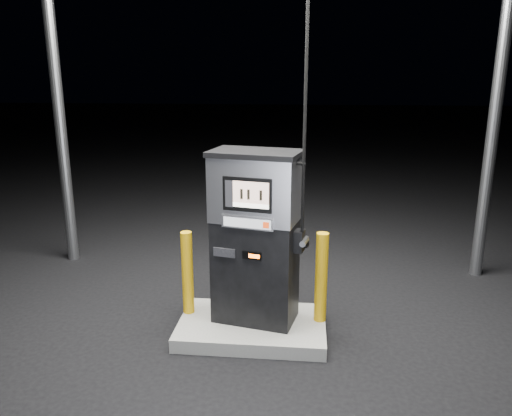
# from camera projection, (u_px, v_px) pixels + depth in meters

# --- Properties ---
(ground) EXTENTS (80.00, 80.00, 0.00)m
(ground) POSITION_uv_depth(u_px,v_px,m) (252.00, 333.00, 5.52)
(ground) COLOR black
(ground) RESTS_ON ground
(pump_island) EXTENTS (1.60, 1.00, 0.15)m
(pump_island) POSITION_uv_depth(u_px,v_px,m) (252.00, 327.00, 5.50)
(pump_island) COLOR slate
(pump_island) RESTS_ON ground
(fuel_dispenser) EXTENTS (1.08, 0.73, 3.88)m
(fuel_dispenser) POSITION_uv_depth(u_px,v_px,m) (256.00, 236.00, 5.29)
(fuel_dispenser) COLOR black
(fuel_dispenser) RESTS_ON pump_island
(bollard_left) EXTENTS (0.17, 0.17, 0.95)m
(bollard_left) POSITION_uv_depth(u_px,v_px,m) (188.00, 273.00, 5.56)
(bollard_left) COLOR #E5A70C
(bollard_left) RESTS_ON pump_island
(bollard_right) EXTENTS (0.17, 0.17, 1.00)m
(bollard_right) POSITION_uv_depth(u_px,v_px,m) (321.00, 277.00, 5.37)
(bollard_right) COLOR #E5A70C
(bollard_right) RESTS_ON pump_island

